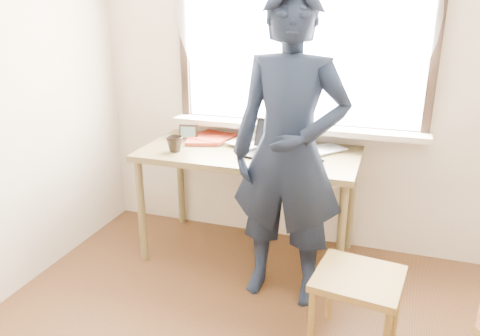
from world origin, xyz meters
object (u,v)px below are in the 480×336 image
(laptop, at_px, (272,147))
(work_chair, at_px, (358,287))
(mug_dark, at_px, (175,144))
(mug_white, at_px, (248,137))
(person, at_px, (289,153))
(desk, at_px, (249,162))

(laptop, distance_m, work_chair, 1.12)
(laptop, xyz_separation_m, mug_dark, (-0.65, -0.15, 0.00))
(mug_white, bearing_deg, work_chair, -46.56)
(mug_dark, bearing_deg, person, -14.01)
(work_chair, distance_m, person, 0.84)
(mug_dark, bearing_deg, laptop, 12.72)
(desk, distance_m, mug_dark, 0.53)
(mug_dark, xyz_separation_m, work_chair, (1.33, -0.60, -0.48))
(mug_dark, relative_size, person, 0.06)
(desk, distance_m, person, 0.58)
(desk, xyz_separation_m, mug_white, (-0.07, 0.18, 0.13))
(mug_white, relative_size, mug_dark, 0.97)
(desk, xyz_separation_m, mug_dark, (-0.48, -0.18, 0.14))
(mug_white, bearing_deg, laptop, -41.91)
(desk, bearing_deg, laptop, -11.34)
(mug_white, relative_size, work_chair, 0.23)
(desk, xyz_separation_m, person, (0.37, -0.39, 0.22))
(mug_white, xyz_separation_m, person, (0.44, -0.57, 0.09))
(laptop, xyz_separation_m, mug_white, (-0.24, 0.21, -0.01))
(laptop, bearing_deg, mug_dark, -167.28)
(mug_dark, bearing_deg, work_chair, -24.45)
(mug_white, relative_size, person, 0.06)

